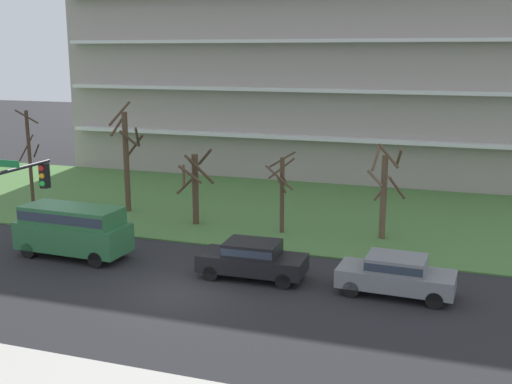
{
  "coord_description": "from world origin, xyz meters",
  "views": [
    {
      "loc": [
        10.27,
        -20.73,
        9.15
      ],
      "look_at": [
        1.18,
        6.0,
        2.84
      ],
      "focal_mm": 44.07,
      "sensor_mm": 36.0,
      "label": 1
    }
  ],
  "objects": [
    {
      "name": "van_green_near_left",
      "position": [
        -6.4,
        2.5,
        1.4
      ],
      "size": [
        5.28,
        2.2,
        2.36
      ],
      "rotation": [
        0.0,
        0.0,
        3.1
      ],
      "color": "#2D6B3D",
      "rests_on": "ground"
    },
    {
      "name": "tree_far_right",
      "position": [
        6.58,
        9.68,
        2.54
      ],
      "size": [
        1.92,
        1.89,
        4.93
      ],
      "color": "brown",
      "rests_on": "ground"
    },
    {
      "name": "sedan_gray_center_left",
      "position": [
        8.02,
        2.5,
        0.87
      ],
      "size": [
        4.47,
        1.99,
        1.57
      ],
      "rotation": [
        0.0,
        0.0,
        3.1
      ],
      "color": "slate",
      "rests_on": "ground"
    },
    {
      "name": "tree_far_left",
      "position": [
        -13.71,
        9.04,
        3.12
      ],
      "size": [
        1.57,
        1.57,
        6.03
      ],
      "color": "#423023",
      "rests_on": "ground"
    },
    {
      "name": "sedan_black_center_right",
      "position": [
        2.21,
        2.5,
        0.87
      ],
      "size": [
        4.44,
        1.91,
        1.57
      ],
      "rotation": [
        0.0,
        0.0,
        3.17
      ],
      "color": "black",
      "rests_on": "ground"
    },
    {
      "name": "grass_lawn_strip",
      "position": [
        0.0,
        14.0,
        0.04
      ],
      "size": [
        80.0,
        16.0,
        0.08
      ],
      "primitive_type": "cube",
      "color": "#477238",
      "rests_on": "ground"
    },
    {
      "name": "tree_right",
      "position": [
        1.49,
        9.17,
        2.3
      ],
      "size": [
        1.68,
        1.71,
        4.2
      ],
      "color": "#4C3828",
      "rests_on": "ground"
    },
    {
      "name": "tree_left",
      "position": [
        -8.22,
        10.58,
        3.33
      ],
      "size": [
        1.98,
        1.78,
        6.39
      ],
      "color": "#4C3828",
      "rests_on": "ground"
    },
    {
      "name": "ground",
      "position": [
        0.0,
        0.0,
        0.0
      ],
      "size": [
        160.0,
        160.0,
        0.0
      ],
      "primitive_type": "plane",
      "color": "#232326"
    },
    {
      "name": "tree_center",
      "position": [
        -3.35,
        9.17,
        2.29
      ],
      "size": [
        2.13,
        2.11,
        4.21
      ],
      "color": "#4C3828",
      "rests_on": "ground"
    },
    {
      "name": "apartment_building",
      "position": [
        0.0,
        28.17,
        9.89
      ],
      "size": [
        39.45,
        13.29,
        19.78
      ],
      "color": "#9E938C",
      "rests_on": "ground"
    }
  ]
}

